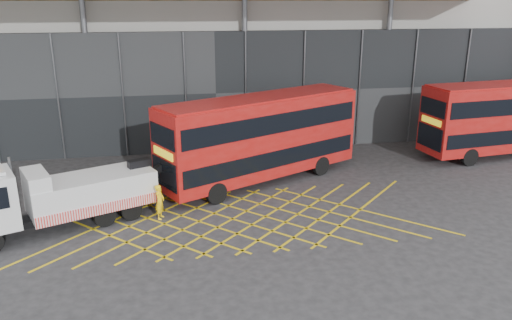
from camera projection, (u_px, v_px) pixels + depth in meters
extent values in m
plane|color=#262628|center=(199.00, 221.00, 23.48)|extent=(120.00, 120.00, 0.00)
cube|color=gold|center=(93.00, 229.00, 22.69)|extent=(7.16, 7.16, 0.01)
cube|color=gold|center=(93.00, 229.00, 22.69)|extent=(7.16, 7.16, 0.01)
cube|color=gold|center=(129.00, 226.00, 22.95)|extent=(7.16, 7.16, 0.01)
cube|color=gold|center=(129.00, 226.00, 22.95)|extent=(7.16, 7.16, 0.01)
cube|color=gold|center=(164.00, 224.00, 23.21)|extent=(7.16, 7.16, 0.01)
cube|color=gold|center=(164.00, 224.00, 23.21)|extent=(7.16, 7.16, 0.01)
cube|color=gold|center=(199.00, 221.00, 23.47)|extent=(7.16, 7.16, 0.01)
cube|color=gold|center=(199.00, 221.00, 23.47)|extent=(7.16, 7.16, 0.01)
cube|color=gold|center=(233.00, 219.00, 23.74)|extent=(7.16, 7.16, 0.01)
cube|color=gold|center=(233.00, 219.00, 23.74)|extent=(7.16, 7.16, 0.01)
cube|color=gold|center=(265.00, 216.00, 24.00)|extent=(7.16, 7.16, 0.01)
cube|color=gold|center=(265.00, 216.00, 24.00)|extent=(7.16, 7.16, 0.01)
cube|color=gold|center=(298.00, 214.00, 24.26)|extent=(7.16, 7.16, 0.01)
cube|color=gold|center=(298.00, 214.00, 24.26)|extent=(7.16, 7.16, 0.01)
cube|color=gold|center=(329.00, 212.00, 24.52)|extent=(7.16, 7.16, 0.01)
cube|color=gold|center=(329.00, 212.00, 24.52)|extent=(7.16, 7.16, 0.01)
cube|color=gold|center=(360.00, 210.00, 24.79)|extent=(7.16, 7.16, 0.01)
cube|color=gold|center=(360.00, 210.00, 24.79)|extent=(7.16, 7.16, 0.01)
cube|color=gray|center=(205.00, 12.00, 38.85)|extent=(55.00, 14.00, 18.00)
cube|color=black|center=(215.00, 92.00, 33.54)|extent=(55.00, 0.80, 8.00)
cylinder|color=#595B60|center=(90.00, 81.00, 31.73)|extent=(0.36, 0.36, 10.00)
cylinder|color=#595B60|center=(245.00, 77.00, 33.37)|extent=(0.36, 0.36, 10.00)
cylinder|color=#595B60|center=(386.00, 73.00, 35.01)|extent=(0.36, 0.36, 10.00)
cube|color=black|center=(66.00, 213.00, 22.81)|extent=(8.23, 4.28, 0.32)
cube|color=white|center=(92.00, 190.00, 23.22)|extent=(6.05, 4.32, 1.45)
cube|color=red|center=(101.00, 209.00, 22.47)|extent=(5.16, 2.30, 0.50)
cube|color=white|center=(36.00, 179.00, 21.66)|extent=(1.70, 2.35, 0.63)
cube|color=black|center=(139.00, 164.00, 24.19)|extent=(1.18, 0.85, 0.45)
cube|color=black|center=(157.00, 169.00, 24.81)|extent=(1.94, 1.08, 0.98)
cylinder|color=black|center=(131.00, 210.00, 23.53)|extent=(1.04, 0.69, 1.00)
cylinder|color=black|center=(118.00, 197.00, 25.04)|extent=(1.04, 0.69, 1.00)
cylinder|color=#595B60|center=(12.00, 178.00, 21.97)|extent=(0.13, 0.13, 1.99)
cube|color=#9E0F0C|center=(261.00, 136.00, 27.86)|extent=(12.00, 7.95, 4.25)
cube|color=black|center=(261.00, 153.00, 28.16)|extent=(11.59, 7.79, 0.93)
cube|color=black|center=(261.00, 119.00, 27.56)|extent=(11.59, 7.79, 1.04)
cube|color=black|center=(164.00, 173.00, 24.69)|extent=(1.17, 2.22, 1.42)
cube|color=black|center=(162.00, 136.00, 24.10)|extent=(1.17, 2.22, 1.04)
cube|color=yellow|center=(163.00, 153.00, 24.37)|extent=(0.94, 1.77, 0.38)
cube|color=#9E0F0C|center=(261.00, 98.00, 27.19)|extent=(11.68, 7.65, 0.13)
cylinder|color=black|center=(216.00, 193.00, 25.37)|extent=(1.16, 0.81, 1.14)
cylinder|color=black|center=(192.00, 180.00, 27.27)|extent=(1.16, 0.81, 1.14)
cylinder|color=black|center=(321.00, 166.00, 29.56)|extent=(1.16, 0.81, 1.14)
cylinder|color=black|center=(293.00, 156.00, 31.46)|extent=(1.16, 0.81, 1.14)
cube|color=#9E0F0C|center=(509.00, 116.00, 32.70)|extent=(12.11, 4.15, 4.19)
cube|color=black|center=(507.00, 131.00, 33.01)|extent=(11.65, 4.15, 0.92)
cube|color=black|center=(512.00, 102.00, 32.41)|extent=(11.65, 4.15, 1.03)
cube|color=black|center=(430.00, 137.00, 31.35)|extent=(0.35, 2.41, 1.40)
cube|color=black|center=(433.00, 107.00, 30.77)|extent=(0.35, 2.41, 1.03)
cube|color=yellow|center=(431.00, 121.00, 31.03)|extent=(0.29, 1.92, 0.38)
cylinder|color=black|center=(469.00, 157.00, 31.19)|extent=(1.15, 0.46, 1.12)
cylinder|color=black|center=(445.00, 146.00, 33.43)|extent=(1.15, 0.46, 1.12)
imported|color=yellow|center=(160.00, 202.00, 23.57)|extent=(0.58, 0.71, 1.69)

